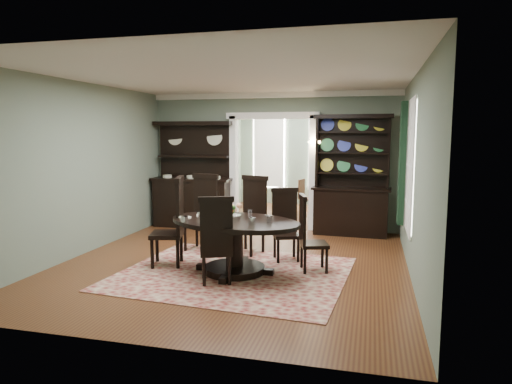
# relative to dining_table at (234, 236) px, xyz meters

# --- Properties ---
(room) EXTENTS (5.51, 6.01, 3.01)m
(room) POSITION_rel_dining_table_xyz_m (-0.16, 0.51, 1.00)
(room) COLOR brown
(room) RESTS_ON ground
(parlor) EXTENTS (3.51, 3.50, 3.01)m
(parlor) POSITION_rel_dining_table_xyz_m (-0.16, 6.00, 0.94)
(parlor) COLOR brown
(parlor) RESTS_ON ground
(doorway_trim) EXTENTS (2.08, 0.25, 2.57)m
(doorway_trim) POSITION_rel_dining_table_xyz_m (-0.16, 3.47, 1.04)
(doorway_trim) COLOR white
(doorway_trim) RESTS_ON floor
(right_window) EXTENTS (0.15, 1.47, 2.12)m
(right_window) POSITION_rel_dining_table_xyz_m (2.53, 1.40, 1.03)
(right_window) COLOR white
(right_window) RESTS_ON wall_right
(wall_sconce) EXTENTS (0.27, 0.21, 0.21)m
(wall_sconce) POSITION_rel_dining_table_xyz_m (0.79, 3.32, 1.32)
(wall_sconce) COLOR #B67230
(wall_sconce) RESTS_ON back_wall_right
(rug) EXTENTS (3.55, 3.11, 0.01)m
(rug) POSITION_rel_dining_table_xyz_m (-0.00, -0.05, -0.57)
(rug) COLOR maroon
(rug) RESTS_ON floor
(dining_table) EXTENTS (2.34, 2.34, 0.82)m
(dining_table) POSITION_rel_dining_table_xyz_m (0.00, 0.00, 0.00)
(dining_table) COLOR black
(dining_table) RESTS_ON rug
(centerpiece) EXTENTS (1.49, 0.96, 0.25)m
(centerpiece) POSITION_rel_dining_table_xyz_m (-0.08, 0.09, 0.32)
(centerpiece) COLOR white
(centerpiece) RESTS_ON dining_table
(chair_far_left) EXTENTS (0.60, 0.58, 1.38)m
(chair_far_left) POSITION_rel_dining_table_xyz_m (-0.99, 1.26, 0.15)
(chair_far_left) COLOR black
(chair_far_left) RESTS_ON rug
(chair_far_mid) EXTENTS (0.64, 0.62, 1.37)m
(chair_far_mid) POSITION_rel_dining_table_xyz_m (-0.06, 1.26, 0.15)
(chair_far_mid) COLOR black
(chair_far_mid) RESTS_ON rug
(chair_far_right) EXTENTS (0.57, 0.56, 1.21)m
(chair_far_right) POSITION_rel_dining_table_xyz_m (0.60, 0.96, 0.06)
(chair_far_right) COLOR black
(chair_far_right) RESTS_ON rug
(chair_end_left) EXTENTS (0.63, 0.65, 1.44)m
(chair_end_left) POSITION_rel_dining_table_xyz_m (-1.05, 0.14, 0.18)
(chair_end_left) COLOR black
(chair_end_left) RESTS_ON rug
(chair_end_right) EXTENTS (0.53, 0.54, 1.19)m
(chair_end_right) POSITION_rel_dining_table_xyz_m (1.06, 0.35, 0.05)
(chair_end_right) COLOR black
(chair_end_right) RESTS_ON rug
(chair_near) EXTENTS (0.60, 0.59, 1.26)m
(chair_near) POSITION_rel_dining_table_xyz_m (-0.08, -0.59, 0.09)
(chair_near) COLOR black
(chair_near) RESTS_ON rug
(sideboard) EXTENTS (1.82, 0.68, 2.38)m
(sideboard) POSITION_rel_dining_table_xyz_m (-1.96, 3.19, 0.26)
(sideboard) COLOR black
(sideboard) RESTS_ON floor
(welsh_dresser) EXTENTS (1.63, 0.66, 2.50)m
(welsh_dresser) POSITION_rel_dining_table_xyz_m (1.58, 3.20, 0.33)
(welsh_dresser) COLOR black
(welsh_dresser) RESTS_ON floor
(parlor_table) EXTENTS (0.73, 0.73, 0.68)m
(parlor_table) POSITION_rel_dining_table_xyz_m (-0.19, 5.26, -0.13)
(parlor_table) COLOR #502816
(parlor_table) RESTS_ON parlor_floor
(parlor_chair_left) EXTENTS (0.44, 0.43, 1.00)m
(parlor_chair_left) POSITION_rel_dining_table_xyz_m (-0.84, 5.10, -0.04)
(parlor_chair_left) COLOR #502816
(parlor_chair_left) RESTS_ON parlor_floor
(parlor_chair_right) EXTENTS (0.43, 0.42, 0.95)m
(parlor_chair_right) POSITION_rel_dining_table_xyz_m (0.35, 5.07, -0.07)
(parlor_chair_right) COLOR #502816
(parlor_chair_right) RESTS_ON parlor_floor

